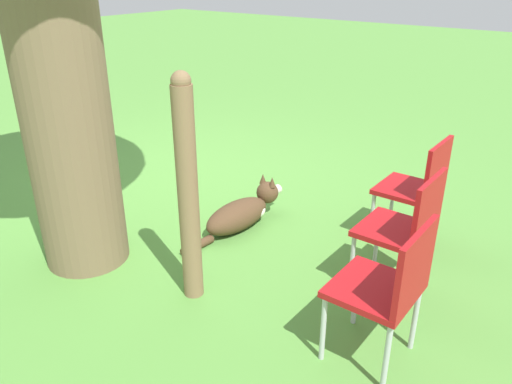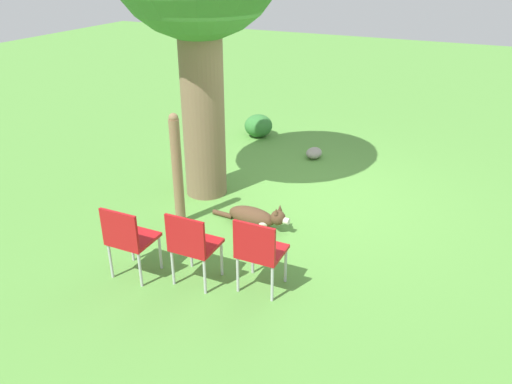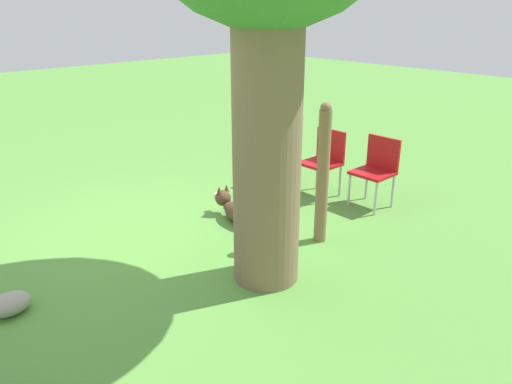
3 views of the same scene
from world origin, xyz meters
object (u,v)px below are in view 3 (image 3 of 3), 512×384
(dog, at_px, (239,212))
(red_chair_1, at_px, (324,158))
(fence_post, at_px, (323,174))
(red_chair_2, at_px, (377,167))
(red_chair_0, at_px, (278,150))

(dog, bearing_deg, red_chair_1, -88.57)
(fence_post, height_order, red_chair_1, fence_post)
(dog, height_order, red_chair_1, red_chair_1)
(dog, relative_size, red_chair_1, 1.32)
(fence_post, relative_size, red_chair_2, 1.73)
(fence_post, relative_size, red_chair_1, 1.73)
(red_chair_0, distance_m, red_chair_1, 0.69)
(dog, xyz_separation_m, red_chair_1, (-1.38, 0.07, 0.37))
(fence_post, height_order, red_chair_2, fence_post)
(red_chair_1, bearing_deg, red_chair_0, -75.54)
(red_chair_2, bearing_deg, red_chair_1, -75.54)
(red_chair_1, bearing_deg, fence_post, 38.38)
(dog, distance_m, red_chair_1, 1.43)
(red_chair_0, xyz_separation_m, red_chair_2, (-0.35, 1.33, 0.00))
(fence_post, xyz_separation_m, red_chair_1, (-1.06, -0.85, -0.24))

